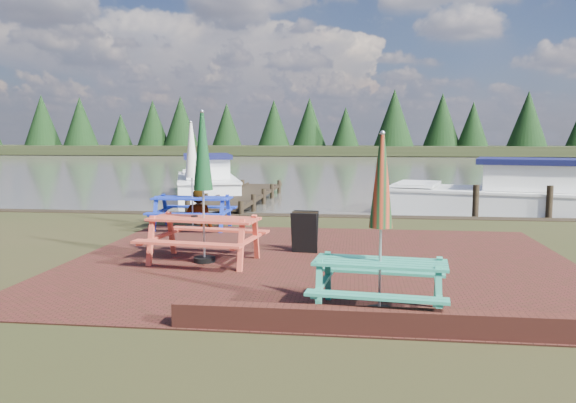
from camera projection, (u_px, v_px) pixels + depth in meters
The scene contains 13 objects.
ground at pixel (316, 277), 9.08m from camera, with size 120.00×120.00×0.00m, color black.
paving at pixel (320, 262), 10.07m from camera, with size 9.00×7.50×0.02m, color #3C1C13.
brick_wall at pixel (487, 321), 6.42m from camera, with size 6.21×1.79×0.30m.
water at pixel (349, 165), 45.56m from camera, with size 120.00×60.00×0.02m, color #424139.
far_treeline at pixel (353, 129), 73.78m from camera, with size 120.00×10.00×8.10m.
picnic_table_teal at pixel (380, 253), 7.03m from camera, with size 1.81×1.64×2.30m.
picnic_table_red at pixel (204, 211), 9.96m from camera, with size 2.15×1.96×2.69m.
picnic_table_blue at pixel (192, 192), 13.63m from camera, with size 1.89×1.69×2.60m.
chalkboard at pixel (305, 232), 10.87m from camera, with size 0.52×0.51×0.81m.
jetty at pixel (244, 195), 20.61m from camera, with size 1.76×9.08×1.00m.
boat_jetty at pixel (207, 183), 22.94m from camera, with size 4.20×7.06×1.94m.
boat_near at pixel (511, 198), 17.22m from camera, with size 7.66×4.30×1.96m.
person at pixel (198, 190), 13.83m from camera, with size 0.70×0.46×1.91m, color gray.
Camera 1 is at (0.64, -8.87, 2.25)m, focal length 35.00 mm.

